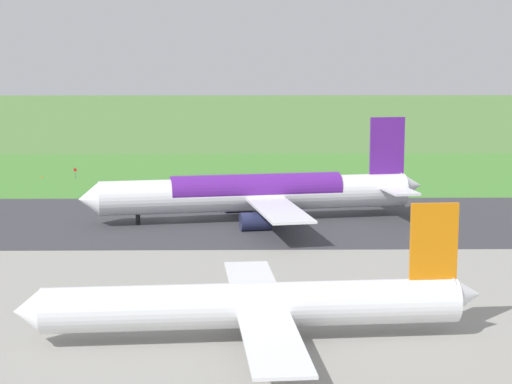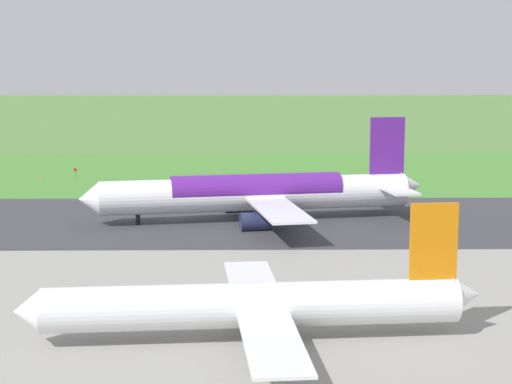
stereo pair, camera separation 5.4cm
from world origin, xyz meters
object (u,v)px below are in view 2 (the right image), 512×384
Objects in this scene: airliner_main at (258,193)px; no_stopping_sign at (75,173)px; airliner_parked_mid at (255,304)px; traffic_cone_orange at (42,177)px.

airliner_main is 58.54m from no_stopping_sign.
airliner_parked_mid is 19.10× the size of no_stopping_sign.
airliner_main is 98.08× the size of traffic_cone_orange.
traffic_cone_orange is at bearing -46.64° from airliner_main.
no_stopping_sign is 7.59m from traffic_cone_orange.
airliner_main reaches higher than no_stopping_sign.
airliner_parked_mid is (1.28, 56.87, -0.97)m from airliner_main.
traffic_cone_orange is (7.31, -1.74, -1.06)m from no_stopping_sign.
airliner_main is at bearing 133.36° from traffic_cone_orange.
airliner_parked_mid reaches higher than traffic_cone_orange.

